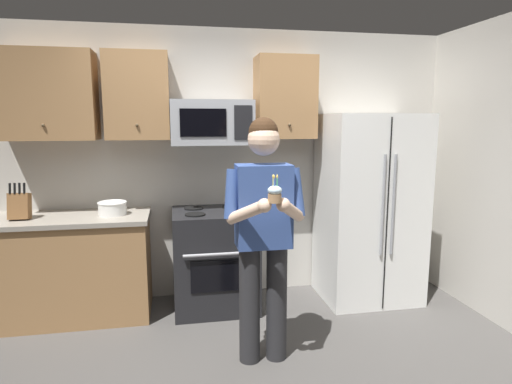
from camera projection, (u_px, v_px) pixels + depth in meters
The scene contains 10 objects.
wall_back at pixel (225, 165), 4.31m from camera, with size 4.40×0.10×2.60m, color beige.
oven_range at pixel (215, 259), 4.04m from camera, with size 0.76×0.70×0.93m.
microwave at pixel (212, 123), 3.95m from camera, with size 0.74×0.41×0.40m.
refrigerator at pixel (369, 208), 4.20m from camera, with size 0.90×0.75×1.80m.
cabinet_row_upper at pixel (146, 96), 3.86m from camera, with size 2.78×0.36×0.76m.
counter_left at pixel (67, 267), 3.82m from camera, with size 1.44×0.66×0.92m.
knife_block at pixel (19, 206), 3.62m from camera, with size 0.16×0.15×0.32m.
bowl_large_white at pixel (112, 208), 3.81m from camera, with size 0.25×0.25×0.12m.
person at pixel (264, 228), 3.03m from camera, with size 0.60×0.48×1.76m.
cupcake at pixel (275, 194), 2.66m from camera, with size 0.09×0.09×0.17m.
Camera 1 is at (-0.50, -2.53, 1.73)m, focal length 30.43 mm.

